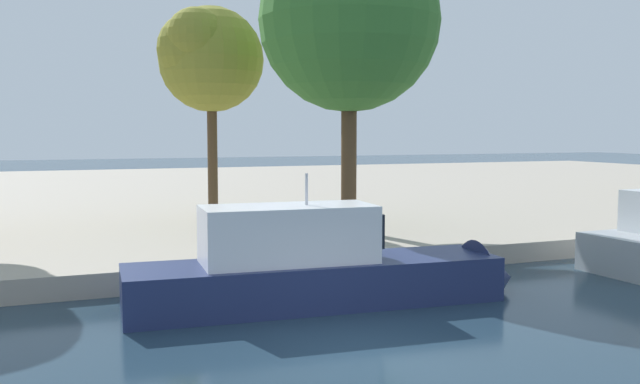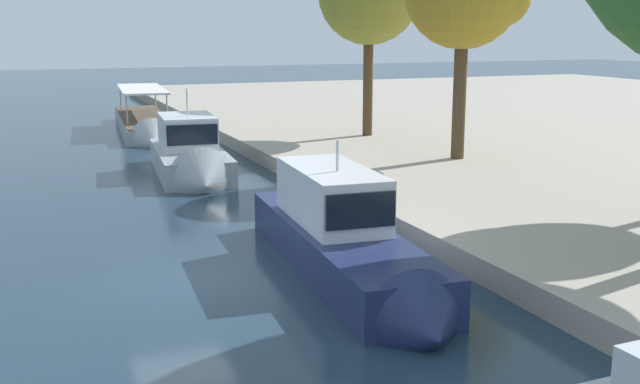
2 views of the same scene
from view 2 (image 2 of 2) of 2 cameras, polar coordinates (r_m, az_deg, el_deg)
ground_plane at (r=20.15m, az=-10.42°, el=-6.65°), size 220.00×220.00×0.00m
tour_boat_0 at (r=49.12m, az=-12.94°, el=4.78°), size 15.15×4.02×3.76m
motor_yacht_1 at (r=34.18m, az=-9.57°, el=2.41°), size 9.06×3.61×4.80m
motor_yacht_2 at (r=20.21m, az=1.91°, el=-4.18°), size 11.12×3.11×4.30m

